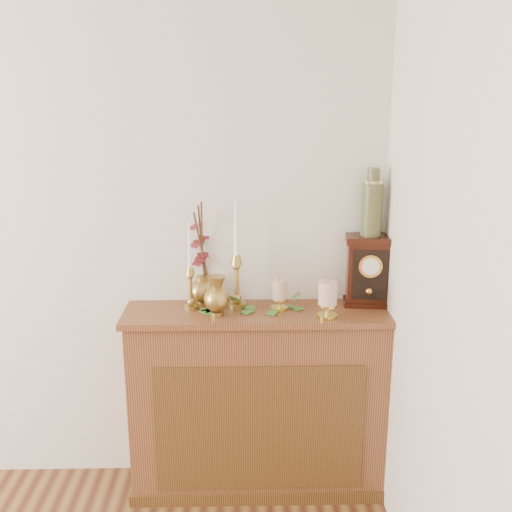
{
  "coord_description": "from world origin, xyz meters",
  "views": [
    {
      "loc": [
        1.33,
        -0.5,
        1.9
      ],
      "look_at": [
        1.39,
        2.05,
        1.2
      ],
      "focal_mm": 42.0,
      "sensor_mm": 36.0,
      "label": 1
    }
  ],
  "objects_px": {
    "mantel_clock": "(369,271)",
    "ceramic_vase": "(372,206)",
    "bud_vase": "(217,296)",
    "candlestick_left": "(190,281)",
    "candlestick_center": "(237,272)",
    "ginger_jar": "(200,256)"
  },
  "relations": [
    {
      "from": "candlestick_center",
      "to": "ceramic_vase",
      "type": "height_order",
      "value": "ceramic_vase"
    },
    {
      "from": "ginger_jar",
      "to": "ceramic_vase",
      "type": "xyz_separation_m",
      "value": [
        0.79,
        -0.06,
        0.25
      ]
    },
    {
      "from": "bud_vase",
      "to": "ginger_jar",
      "type": "distance_m",
      "value": 0.26
    },
    {
      "from": "bud_vase",
      "to": "mantel_clock",
      "type": "relative_size",
      "value": 0.55
    },
    {
      "from": "candlestick_left",
      "to": "bud_vase",
      "type": "bearing_deg",
      "value": -36.53
    },
    {
      "from": "candlestick_left",
      "to": "mantel_clock",
      "type": "distance_m",
      "value": 0.83
    },
    {
      "from": "bud_vase",
      "to": "ceramic_vase",
      "type": "bearing_deg",
      "value": 11.59
    },
    {
      "from": "bud_vase",
      "to": "candlestick_left",
      "type": "bearing_deg",
      "value": 143.47
    },
    {
      "from": "ginger_jar",
      "to": "ceramic_vase",
      "type": "distance_m",
      "value": 0.83
    },
    {
      "from": "mantel_clock",
      "to": "ceramic_vase",
      "type": "distance_m",
      "value": 0.31
    },
    {
      "from": "ginger_jar",
      "to": "candlestick_center",
      "type": "bearing_deg",
      "value": -29.08
    },
    {
      "from": "bud_vase",
      "to": "ceramic_vase",
      "type": "height_order",
      "value": "ceramic_vase"
    },
    {
      "from": "ginger_jar",
      "to": "mantel_clock",
      "type": "relative_size",
      "value": 1.49
    },
    {
      "from": "candlestick_left",
      "to": "ceramic_vase",
      "type": "bearing_deg",
      "value": 3.7
    },
    {
      "from": "candlestick_left",
      "to": "bud_vase",
      "type": "height_order",
      "value": "candlestick_left"
    },
    {
      "from": "mantel_clock",
      "to": "ginger_jar",
      "type": "bearing_deg",
      "value": -178.61
    },
    {
      "from": "ceramic_vase",
      "to": "mantel_clock",
      "type": "bearing_deg",
      "value": -96.1
    },
    {
      "from": "candlestick_left",
      "to": "ginger_jar",
      "type": "bearing_deg",
      "value": 70.82
    },
    {
      "from": "ceramic_vase",
      "to": "ginger_jar",
      "type": "bearing_deg",
      "value": 175.51
    },
    {
      "from": "bud_vase",
      "to": "candlestick_center",
      "type": "bearing_deg",
      "value": 51.67
    },
    {
      "from": "candlestick_center",
      "to": "bud_vase",
      "type": "height_order",
      "value": "candlestick_center"
    },
    {
      "from": "candlestick_center",
      "to": "ceramic_vase",
      "type": "relative_size",
      "value": 1.66
    }
  ]
}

